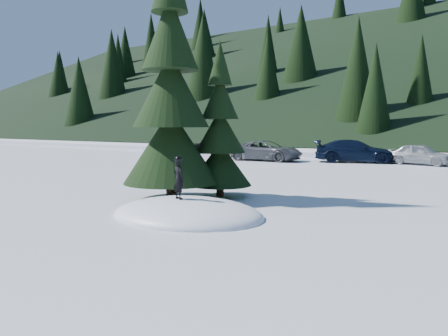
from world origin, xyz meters
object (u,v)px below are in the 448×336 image
Objects in this scene: spruce_short at (220,136)px; car_0 at (213,146)px; child_skier at (179,179)px; car_1 at (229,149)px; car_2 at (266,151)px; car_3 at (355,151)px; car_4 at (421,154)px; spruce_tall at (171,100)px.

car_0 is at bearing 127.35° from spruce_short.
car_1 is at bearing -42.57° from child_skier.
spruce_short reaches higher than car_2.
car_4 is (4.04, 0.60, -0.10)m from car_3.
car_4 is at bearing -80.00° from car_1.
child_skier is 21.05m from car_4.
car_1 is at bearing 103.58° from car_4.
spruce_tall is 1.60× the size of spruce_short.
car_2 is 10.06m from car_4.
car_0 is at bearing 57.75° from car_2.
car_0 is at bearing 94.65° from car_4.
car_2 is at bearing -105.72° from car_1.
car_4 is (9.67, 2.75, -0.04)m from car_2.
car_3 is (0.03, 18.36, -2.55)m from spruce_tall.
spruce_tall is 1.62× the size of car_3.
child_skier reaches higher than car_4.
car_2 is at bearing -138.61° from car_0.
child_skier is 27.43m from car_0.
car_3 reaches higher than car_1.
child_skier reaches higher than car_1.
child_skier is 0.22× the size of car_2.
spruce_tall is 7.76× the size of child_skier.
car_3 is at bearing -68.15° from child_skier.
car_2 is (4.48, -1.80, 0.08)m from car_1.
child_skier is 0.30× the size of car_0.
spruce_short reaches higher than car_1.
car_1 is 10.12m from car_3.
car_3 is at bearing -81.85° from car_1.
car_2 is at bearing 90.23° from car_3.
car_1 is at bearing 123.70° from spruce_short.
car_4 is (17.68, -1.58, 0.03)m from car_0.
car_3 is at bearing 89.89° from spruce_tall.
child_skier is 19.75m from car_2.
spruce_tall is 2.11m from spruce_short.
spruce_tall reaches higher than spruce_short.
spruce_short reaches higher than child_skier.
spruce_tall reaches higher than child_skier.
car_4 reaches higher than car_1.
child_skier is at bearing -175.75° from car_4.
spruce_tall is at bearing -164.82° from car_2.
spruce_short is 17.89m from car_4.
car_3 reaches higher than car_0.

